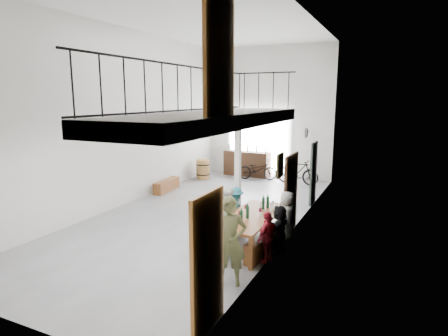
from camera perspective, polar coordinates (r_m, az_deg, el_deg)
The scene contains 24 objects.
floor at distance 11.16m, azimuth -3.25°, elevation -6.99°, with size 12.00×12.00×0.00m, color slate.
room_walls at distance 10.63m, azimuth -3.46°, elevation 11.58°, with size 12.00×12.00×12.00m.
gateway_portal at distance 16.36m, azimuth 5.27°, elevation 3.71°, with size 2.80×0.08×2.80m, color white.
right_wall_decor at distance 8.02m, azimuth 7.45°, elevation -1.25°, with size 0.07×8.28×5.07m.
balcony at distance 6.96m, azimuth -1.19°, elevation 7.16°, with size 1.52×5.62×4.00m.
tasting_table at distance 8.53m, azimuth 4.22°, elevation -7.67°, with size 1.04×2.43×0.79m.
bench_inner at distance 8.99m, azimuth -0.04°, elevation -9.68°, with size 0.36×2.25×0.52m, color brown.
bench_wall at distance 8.60m, azimuth 6.56°, elevation -11.01°, with size 0.25×1.91×0.44m, color brown.
tableware at distance 8.59m, azimuth 5.13°, elevation -6.01°, with size 0.54×1.44×0.35m.
side_bench at distance 13.91m, azimuth -8.73°, elevation -2.63°, with size 0.32×1.47×0.41m, color brown.
oak_barrel at distance 15.72m, azimuth -3.24°, elevation -0.18°, with size 0.57×0.57×0.83m.
serving_counter at distance 16.36m, azimuth 3.52°, elevation 0.67°, with size 2.03×0.56×1.07m, color #352010.
counter_bottles at distance 16.26m, azimuth 3.55°, elevation 3.01°, with size 1.79×0.13×0.28m.
guest_left_a at distance 8.15m, azimuth -2.56°, elevation -8.85°, with size 0.65×0.42×1.33m, color white.
guest_left_b at distance 8.72m, azimuth -1.16°, elevation -8.42°, with size 0.39×0.26×1.07m, color #25717C.
guest_left_c at distance 9.16m, azimuth 0.79°, elevation -6.88°, with size 0.60×0.47×1.24m, color white.
guest_left_d at distance 9.73m, azimuth 1.80°, elevation -6.19°, with size 0.73×0.42×1.12m, color #25717C.
guest_right_a at distance 7.92m, azimuth 6.68°, elevation -10.40°, with size 0.65×0.27×1.10m, color red.
guest_right_b at distance 8.40m, azimuth 8.40°, elevation -9.22°, with size 1.01×0.32×1.09m, color black.
guest_right_c at distance 8.99m, azimuth 9.54°, elevation -7.40°, with size 0.60×0.39×1.24m, color white.
host_standing at distance 6.90m, azimuth 0.94°, elevation -11.14°, with size 0.60×0.40×1.65m, color #4A4D2B.
potted_plant at distance 10.56m, azimuth 9.61°, elevation -6.96°, with size 0.38×0.33×0.42m, color #154414.
bicycle_near at distance 15.65m, azimuth 5.12°, elevation -0.24°, with size 0.56×1.61×0.85m, color black.
bicycle_far at distance 14.99m, azimuth 11.14°, elevation -0.57°, with size 0.47×1.68×1.01m, color black.
Camera 1 is at (5.02, -9.37, 3.40)m, focal length 30.00 mm.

